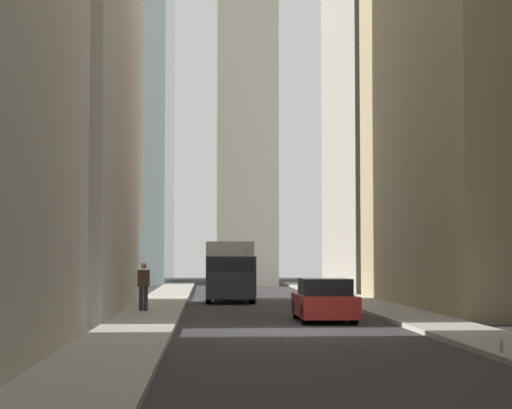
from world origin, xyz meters
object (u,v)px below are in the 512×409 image
object	(u,v)px
pedestrian	(144,284)
discarded_bottle	(502,347)
sedan_red	(324,301)
delivery_truck	(229,271)

from	to	relation	value
pedestrian	discarded_bottle	size ratio (longest dim) A/B	6.54
sedan_red	discarded_bottle	bearing A→B (deg)	-168.89
pedestrian	discarded_bottle	distance (m)	17.45
delivery_truck	discarded_bottle	distance (m)	25.55
delivery_truck	pedestrian	xyz separation A→B (m)	(-9.76, 3.41, -0.35)
delivery_truck	sedan_red	xyz separation A→B (m)	(-13.69, -2.80, -0.80)
delivery_truck	pedestrian	distance (m)	10.35
delivery_truck	discarded_bottle	world-z (taller)	delivery_truck
pedestrian	discarded_bottle	world-z (taller)	pedestrian
delivery_truck	pedestrian	world-z (taller)	delivery_truck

